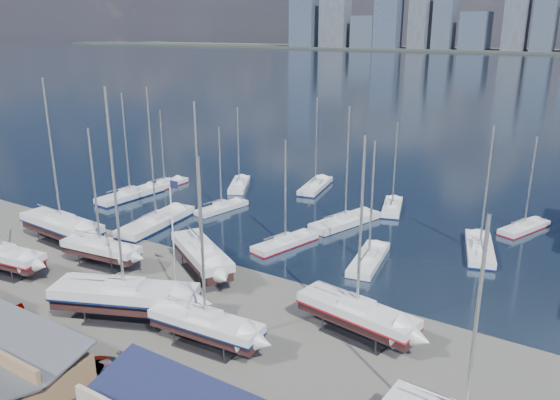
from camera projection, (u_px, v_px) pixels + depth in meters
The scene contains 24 objects.
ground at pixel (160, 300), 50.09m from camera, with size 1400.00×1400.00×0.00m, color #605E59.
sailboat_cradle_0 at pixel (62, 226), 62.57m from camera, with size 11.99×3.96×18.88m.
sailboat_cradle_1 at pixel (3, 256), 54.80m from camera, with size 9.86×3.90×15.55m.
sailboat_cradle_2 at pixel (101, 249), 56.62m from camera, with size 9.15×3.56×14.65m.
sailboat_cradle_3 at pixel (125, 296), 46.11m from camera, with size 12.76×8.04×19.73m.
sailboat_cradle_4 at pixel (201, 254), 54.95m from camera, with size 10.79×8.05×17.43m.
sailboat_cradle_5 at pixel (206, 324), 42.12m from camera, with size 9.60×3.27×15.32m.
sailboat_cradle_6 at pixel (357, 313), 43.62m from camera, with size 10.55×4.36×16.51m.
sailboat_moored_0 at pixel (130, 196), 80.05m from camera, with size 3.66×10.88×16.01m.
sailboat_moored_1 at pixel (165, 186), 85.41m from camera, with size 2.40×8.44×12.60m.
sailboat_moored_2 at pixel (239, 185), 85.42m from camera, with size 6.31×8.76×13.08m.
sailboat_moored_3 at pixel (156, 224), 68.79m from camera, with size 4.76×12.45×18.15m.
sailboat_moored_4 at pixel (222, 208), 74.62m from camera, with size 3.67×8.31×12.14m.
sailboat_moored_5 at pixel (315, 187), 84.53m from camera, with size 4.63×10.22×14.75m.
sailboat_moored_6 at pixel (285, 244), 62.45m from camera, with size 4.53×9.00×12.96m.
sailboat_moored_7 at pixel (345, 223), 69.16m from camera, with size 5.79×10.80×15.70m.
sailboat_moored_8 at pixel (392, 208), 74.81m from camera, with size 4.74×8.78×12.65m.
sailboat_moored_9 at pixel (369, 260), 57.91m from camera, with size 4.06×9.47×13.85m.
sailboat_moored_10 at pixel (479, 250), 60.61m from camera, with size 5.47×10.34×14.89m.
sailboat_moored_11 at pixel (524, 228), 67.21m from camera, with size 5.09×8.50×12.28m.
car_b at pixel (16, 325), 44.48m from camera, with size 1.60×4.58×1.51m, color gray.
car_c at pixel (93, 378), 37.90m from camera, with size 2.20×4.78×1.33m, color gray.
car_d at pixel (97, 374), 38.39m from camera, with size 1.79×4.40×1.28m, color gray.
flagpole at pixel (173, 229), 49.50m from camera, with size 1.00×0.12×11.31m.
Camera 1 is at (33.47, -42.00, 23.93)m, focal length 35.00 mm.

